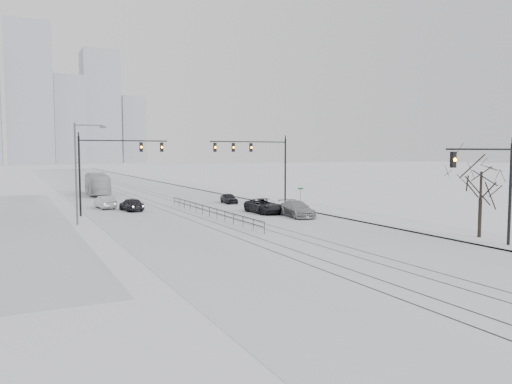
# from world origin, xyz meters

# --- Properties ---
(ground) EXTENTS (500.00, 500.00, 0.00)m
(ground) POSITION_xyz_m (0.00, 0.00, 0.00)
(ground) COLOR silver
(ground) RESTS_ON ground
(road) EXTENTS (22.00, 260.00, 0.02)m
(road) POSITION_xyz_m (0.00, 60.00, 0.01)
(road) COLOR silver
(road) RESTS_ON ground
(sidewalk_east) EXTENTS (5.00, 260.00, 0.16)m
(sidewalk_east) POSITION_xyz_m (13.50, 60.00, 0.08)
(sidewalk_east) COLOR silver
(sidewalk_east) RESTS_ON ground
(curb) EXTENTS (0.10, 260.00, 0.12)m
(curb) POSITION_xyz_m (11.05, 60.00, 0.06)
(curb) COLOR gray
(curb) RESTS_ON ground
(tram_rails) EXTENTS (5.30, 180.00, 0.01)m
(tram_rails) POSITION_xyz_m (-0.00, 40.00, 0.02)
(tram_rails) COLOR black
(tram_rails) RESTS_ON ground
(skyline) EXTENTS (96.00, 48.00, 72.00)m
(skyline) POSITION_xyz_m (5.02, 273.63, 30.65)
(skyline) COLOR #A6AAB6
(skyline) RESTS_ON ground
(traffic_mast_near) EXTENTS (6.10, 0.37, 7.00)m
(traffic_mast_near) POSITION_xyz_m (10.79, 6.00, 4.56)
(traffic_mast_near) COLOR black
(traffic_mast_near) RESTS_ON ground
(traffic_mast_ne) EXTENTS (9.60, 0.37, 8.00)m
(traffic_mast_ne) POSITION_xyz_m (8.15, 34.99, 5.76)
(traffic_mast_ne) COLOR black
(traffic_mast_ne) RESTS_ON ground
(traffic_mast_nw) EXTENTS (9.10, 0.37, 8.00)m
(traffic_mast_nw) POSITION_xyz_m (-8.52, 36.00, 5.57)
(traffic_mast_nw) COLOR black
(traffic_mast_nw) RESTS_ON ground
(street_light_west) EXTENTS (2.73, 0.25, 9.00)m
(street_light_west) POSITION_xyz_m (-12.20, 30.00, 5.21)
(street_light_west) COLOR #595B60
(street_light_west) RESTS_ON ground
(bare_tree) EXTENTS (4.40, 4.40, 6.10)m
(bare_tree) POSITION_xyz_m (13.20, 9.00, 4.49)
(bare_tree) COLOR black
(bare_tree) RESTS_ON ground
(median_fence) EXTENTS (0.06, 24.00, 1.00)m
(median_fence) POSITION_xyz_m (0.00, 30.00, 0.53)
(median_fence) COLOR black
(median_fence) RESTS_ON ground
(street_sign) EXTENTS (0.70, 0.06, 2.40)m
(street_sign) POSITION_xyz_m (11.80, 32.00, 1.61)
(street_sign) COLOR #595B60
(street_sign) RESTS_ON ground
(sedan_sb_inner) EXTENTS (2.21, 4.42, 1.44)m
(sedan_sb_inner) POSITION_xyz_m (-5.95, 38.24, 0.72)
(sedan_sb_inner) COLOR black
(sedan_sb_inner) RESTS_ON ground
(sedan_sb_outer) EXTENTS (1.92, 4.54, 1.46)m
(sedan_sb_outer) POSITION_xyz_m (-8.14, 41.94, 0.73)
(sedan_sb_outer) COLOR #B8BBC0
(sedan_sb_outer) RESTS_ON ground
(sedan_nb_front) EXTENTS (2.53, 5.48, 1.52)m
(sedan_nb_front) POSITION_xyz_m (6.18, 30.12, 0.76)
(sedan_nb_front) COLOR black
(sedan_nb_front) RESTS_ON ground
(sedan_nb_right) EXTENTS (2.81, 5.59, 1.56)m
(sedan_nb_right) POSITION_xyz_m (7.68, 25.90, 0.78)
(sedan_nb_right) COLOR #95989C
(sedan_nb_right) RESTS_ON ground
(sedan_nb_far) EXTENTS (1.83, 3.82, 1.26)m
(sedan_nb_far) POSITION_xyz_m (6.81, 41.02, 0.63)
(sedan_nb_far) COLOR black
(sedan_nb_far) RESTS_ON ground
(box_truck) EXTENTS (3.36, 11.73, 3.23)m
(box_truck) POSITION_xyz_m (-6.11, 60.93, 1.61)
(box_truck) COLOR silver
(box_truck) RESTS_ON ground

